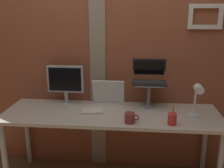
% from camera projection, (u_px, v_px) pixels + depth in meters
% --- Properties ---
extents(brick_wall_back, '(3.49, 0.16, 2.50)m').
position_uv_depth(brick_wall_back, '(103.00, 51.00, 2.69)').
color(brick_wall_back, brown).
rests_on(brick_wall_back, ground_plane).
extents(desk, '(2.02, 0.64, 0.73)m').
position_uv_depth(desk, '(111.00, 120.00, 2.47)').
color(desk, beige).
rests_on(desk, ground_plane).
extents(monitor, '(0.36, 0.18, 0.40)m').
position_uv_depth(monitor, '(65.00, 82.00, 2.63)').
color(monitor, '#ADB2B7').
rests_on(monitor, desk).
extents(laptop_stand, '(0.28, 0.22, 0.24)m').
position_uv_depth(laptop_stand, '(149.00, 91.00, 2.57)').
color(laptop_stand, gray).
rests_on(laptop_stand, desk).
extents(laptop, '(0.33, 0.25, 0.22)m').
position_uv_depth(laptop, '(149.00, 76.00, 2.59)').
color(laptop, black).
rests_on(laptop, laptop_stand).
extents(whiteboard_panel, '(0.32, 0.09, 0.26)m').
position_uv_depth(whiteboard_panel, '(108.00, 92.00, 2.65)').
color(whiteboard_panel, white).
rests_on(whiteboard_panel, desk).
extents(desk_lamp, '(0.12, 0.20, 0.31)m').
position_uv_depth(desk_lamp, '(197.00, 97.00, 2.28)').
color(desk_lamp, white).
rests_on(desk_lamp, desk).
extents(pen_cup, '(0.07, 0.07, 0.18)m').
position_uv_depth(pen_cup, '(172.00, 119.00, 2.18)').
color(pen_cup, red).
rests_on(pen_cup, desk).
extents(coffee_mug, '(0.12, 0.09, 0.09)m').
position_uv_depth(coffee_mug, '(130.00, 118.00, 2.22)').
color(coffee_mug, maroon).
rests_on(coffee_mug, desk).
extents(paper_clutter_stack, '(0.22, 0.16, 0.02)m').
position_uv_depth(paper_clutter_stack, '(92.00, 111.00, 2.47)').
color(paper_clutter_stack, silver).
rests_on(paper_clutter_stack, desk).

